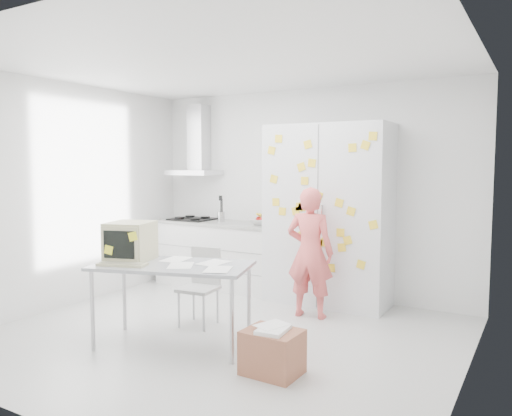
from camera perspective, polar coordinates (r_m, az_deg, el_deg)
The scene contains 10 objects.
floor at distance 5.17m, azimuth -3.99°, elevation -14.52°, with size 4.50×4.00×0.02m, color silver.
walls at distance 5.50m, azimuth 0.15°, elevation 1.17°, with size 4.52×4.01×2.70m.
ceiling at distance 4.97m, azimuth -4.19°, elevation 16.39°, with size 4.50×4.00×0.02m, color white.
counter_run at distance 7.07m, azimuth -4.29°, elevation -5.17°, with size 1.84×0.63×1.28m.
range_hood at distance 7.33m, azimuth -6.70°, elevation 6.85°, with size 0.70×0.48×1.01m.
tall_cabinet at distance 6.18m, azimuth 8.23°, elevation -0.78°, with size 1.50×0.68×2.20m.
person at distance 5.64m, azimuth 6.19°, elevation -5.07°, with size 0.54×0.35×1.47m, color #F5615F.
desk at distance 4.92m, azimuth -12.56°, elevation -4.92°, with size 1.61×1.12×1.16m.
chair at distance 5.45m, azimuth -6.27°, elevation -8.33°, with size 0.41×0.41×0.82m.
cardboard_box at distance 4.26m, azimuth 1.88°, elevation -16.05°, with size 0.47×0.38×0.40m.
Camera 1 is at (2.75, -4.02, 1.72)m, focal length 35.00 mm.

